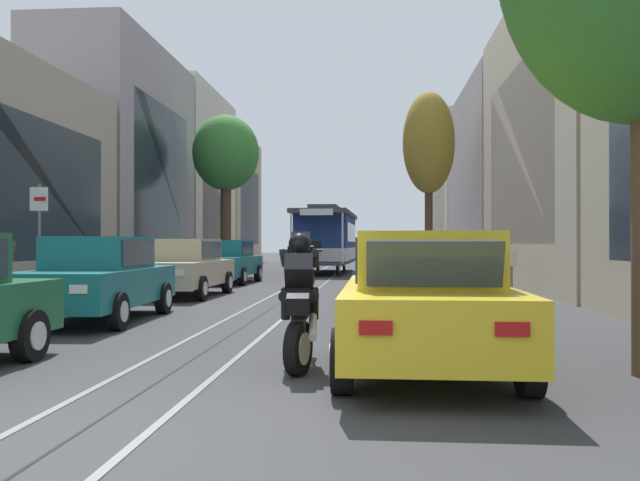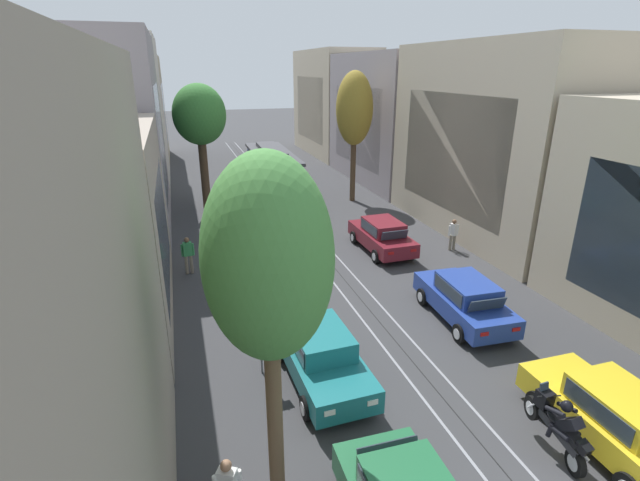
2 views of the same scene
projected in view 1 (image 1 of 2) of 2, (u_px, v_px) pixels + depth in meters
ground_plane at (314, 281)px, 25.27m from camera, size 160.00×160.00×0.00m
trolley_track_rails at (320, 277)px, 28.44m from camera, size 1.14×59.78×0.01m
building_facade_left at (119, 176)px, 30.29m from camera, size 5.74×51.48×10.52m
building_facade_right at (546, 170)px, 28.28m from camera, size 5.97×51.48×10.08m
parked_car_teal_second_left at (98, 278)px, 12.34m from camera, size 2.10×4.40×1.58m
parked_car_beige_mid_left at (184, 267)px, 18.06m from camera, size 2.08×4.40×1.58m
parked_car_teal_fourth_left at (227, 261)px, 24.13m from camera, size 2.09×4.40×1.58m
parked_car_yellow_near_right at (425, 300)px, 7.54m from camera, size 2.02×4.37×1.58m
parked_car_blue_second_right at (403, 275)px, 13.63m from camera, size 2.15×4.42×1.58m
parked_car_maroon_mid_right at (392, 265)px, 20.50m from camera, size 2.05×4.38×1.58m
street_tree_kerb_left_second at (226, 155)px, 31.25m from camera, size 3.16×3.06×7.58m
street_tree_kerb_right_second at (429, 144)px, 29.39m from camera, size 2.32×2.54×8.28m
cable_car_trolley at (327, 239)px, 33.00m from camera, size 2.83×9.18×3.28m
motorcycle_with_rider at (300, 295)px, 7.77m from camera, size 0.57×1.92×1.61m
pedestrian_on_left_pavement at (110, 259)px, 21.24m from camera, size 0.55×0.24×1.67m
pedestrian_on_right_pavement at (507, 263)px, 19.33m from camera, size 0.55×0.39×1.57m
street_sign_post at (39, 234)px, 13.27m from camera, size 0.36×0.08×2.65m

